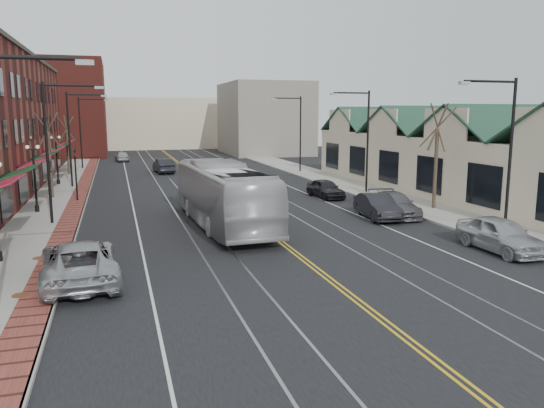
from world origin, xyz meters
TOP-DOWN VIEW (x-y plane):
  - ground at (0.00, 0.00)m, footprint 160.00×160.00m
  - sidewalk_left at (-12.00, 20.00)m, footprint 4.00×120.00m
  - sidewalk_right at (12.00, 20.00)m, footprint 4.00×120.00m
  - building_right at (18.00, 20.00)m, footprint 8.00×36.00m
  - backdrop_left at (-16.00, 70.00)m, footprint 14.00×18.00m
  - backdrop_mid at (0.00, 85.00)m, footprint 22.00×14.00m
  - backdrop_right at (15.00, 65.00)m, footprint 12.00×16.00m
  - streetlight_l_1 at (-11.05, 16.00)m, footprint 3.33×0.25m
  - streetlight_l_2 at (-11.05, 32.00)m, footprint 3.33×0.25m
  - streetlight_l_3 at (-11.05, 48.00)m, footprint 3.33×0.25m
  - streetlight_r_0 at (11.05, 6.00)m, footprint 3.33×0.25m
  - streetlight_r_1 at (11.05, 22.00)m, footprint 3.33×0.25m
  - streetlight_r_2 at (11.05, 38.00)m, footprint 3.33×0.25m
  - lamppost_l_2 at (-12.80, 20.00)m, footprint 0.84×0.28m
  - lamppost_l_3 at (-12.80, 34.00)m, footprint 0.84×0.28m
  - tree_left_near at (-12.50, 26.00)m, footprint 1.78×1.37m
  - tree_left_far at (-12.50, 42.00)m, footprint 1.66×1.28m
  - tree_right_mid at (12.50, 14.00)m, footprint 1.90×1.46m
  - manhole_mid at (-11.20, 3.00)m, footprint 0.60×0.60m
  - manhole_far at (-11.20, 8.00)m, footprint 0.60×0.60m
  - traffic_signal at (-10.60, 24.00)m, footprint 0.18×0.15m
  - transit_bus at (-2.00, 12.97)m, footprint 3.71×13.12m
  - parked_suv at (-9.30, 4.38)m, footprint 3.20×6.14m
  - parked_car_a at (9.30, 3.68)m, footprint 1.97×4.84m
  - parked_car_b at (7.50, 12.44)m, footprint 2.11×4.74m
  - parked_car_c at (8.90, 12.87)m, footprint 2.65×5.28m
  - parked_car_d at (7.50, 20.85)m, footprint 1.97×4.31m
  - distant_car_left at (-2.87, 41.53)m, footprint 2.11×4.85m
  - distant_car_right at (3.40, 38.71)m, footprint 2.64×5.27m
  - distant_car_far at (-6.99, 56.99)m, footprint 1.96×4.11m

SIDE VIEW (x-z plane):
  - ground at x=0.00m, z-range 0.00..0.00m
  - sidewalk_left at x=-12.00m, z-range 0.00..0.15m
  - sidewalk_right at x=12.00m, z-range 0.00..0.15m
  - manhole_mid at x=-11.20m, z-range 0.15..0.17m
  - manhole_far at x=-11.20m, z-range 0.15..0.17m
  - distant_car_far at x=-6.99m, z-range 0.00..1.36m
  - parked_car_d at x=7.50m, z-range 0.00..1.43m
  - distant_car_right at x=3.40m, z-range 0.00..1.47m
  - parked_car_c at x=8.90m, z-range 0.00..1.47m
  - parked_car_b at x=7.50m, z-range 0.00..1.51m
  - distant_car_left at x=-2.87m, z-range 0.00..1.55m
  - parked_car_a at x=9.30m, z-range 0.00..1.65m
  - parked_suv at x=-9.30m, z-range 0.00..1.65m
  - transit_bus at x=-2.00m, z-range 0.00..3.62m
  - lamppost_l_2 at x=-12.80m, z-range 0.07..4.34m
  - lamppost_l_3 at x=-12.80m, z-range 0.07..4.34m
  - building_right at x=18.00m, z-range 0.00..4.60m
  - traffic_signal at x=-10.60m, z-range 0.45..4.25m
  - tree_left_far at x=-12.50m, z-range 0.26..6.29m
  - tree_left_near at x=-12.50m, z-range 0.27..6.75m
  - tree_right_mid at x=12.50m, z-range 0.28..7.22m
  - backdrop_mid at x=0.00m, z-range 0.00..9.00m
  - streetlight_l_1 at x=-11.05m, z-range 1.03..9.03m
  - streetlight_l_2 at x=-11.05m, z-range 1.03..9.03m
  - streetlight_l_3 at x=-11.05m, z-range 1.03..9.03m
  - streetlight_r_0 at x=11.05m, z-range 1.03..9.03m
  - streetlight_r_1 at x=11.05m, z-range 1.03..9.03m
  - streetlight_r_2 at x=11.05m, z-range 1.03..9.03m
  - backdrop_right at x=15.00m, z-range 0.00..11.00m
  - backdrop_left at x=-16.00m, z-range 0.00..14.00m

